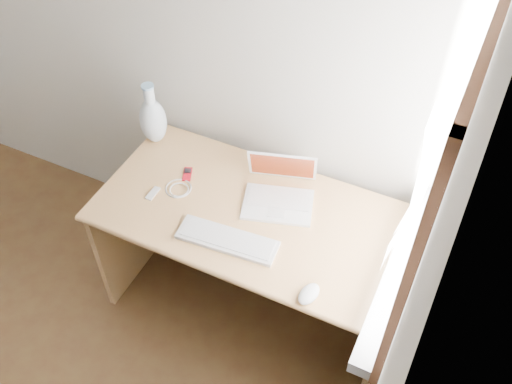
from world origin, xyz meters
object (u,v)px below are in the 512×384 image
at_px(external_keyboard, 227,240).
at_px(vase, 153,119).
at_px(desk, 261,230).
at_px(laptop, 282,192).

relative_size(external_keyboard, vase, 1.33).
xyz_separation_m(external_keyboard, vase, (-0.61, 0.41, 0.12)).
xyz_separation_m(desk, laptop, (0.08, 0.04, 0.26)).
bearing_deg(desk, vase, 167.67).
xyz_separation_m(laptop, external_keyboard, (-0.11, -0.31, -0.04)).
relative_size(laptop, external_keyboard, 0.81).
bearing_deg(laptop, desk, -169.08).
height_order(desk, vase, vase).
bearing_deg(desk, laptop, 27.87).
bearing_deg(external_keyboard, desk, 79.05).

